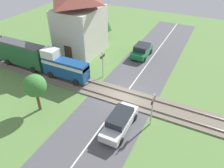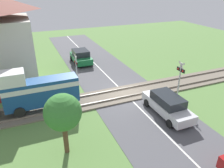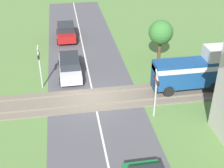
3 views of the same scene
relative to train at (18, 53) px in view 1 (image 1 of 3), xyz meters
The scene contains 12 objects.
ground_plane 13.83m from the train, 90.00° to the right, with size 60.00×60.00×0.00m, color #5B8442.
road_surface 13.82m from the train, 90.00° to the right, with size 48.00×6.40×0.02m.
track_bed 13.82m from the train, 90.00° to the right, with size 2.80×48.00×0.24m.
train is the anchor object (origin of this frame).
car_near_crossing 15.69m from the train, 104.75° to the right, with size 4.55×1.79×1.55m.
car_far_side 15.34m from the train, 53.19° to the right, with size 3.94×2.00×1.63m.
crossing_signal_west_approach 17.46m from the train, 97.96° to the right, with size 0.90×0.18×3.29m.
crossing_signal_east_approach 10.39m from the train, 76.53° to the right, with size 0.90×0.18×3.29m.
station_building 8.33m from the train, 33.73° to the right, with size 6.47×5.38×7.94m.
pedestrian_by_station 4.67m from the train, 54.70° to the right, with size 0.40×0.40×1.63m.
tree_by_station 13.26m from the train, 22.45° to the right, with size 2.31×2.31×4.20m.
tree_roadside_hedge 9.11m from the train, 124.11° to the right, with size 2.02×2.02×3.68m.
Camera 1 is at (-15.91, -6.64, 13.48)m, focal length 35.00 mm.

